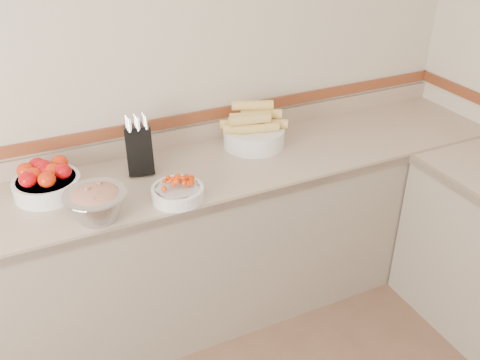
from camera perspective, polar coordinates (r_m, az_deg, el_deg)
name	(u,v)px	position (r m, az deg, el deg)	size (l,w,h in m)	color
back_wall	(120,83)	(2.75, -12.68, 10.04)	(4.00, 4.00, 0.00)	beige
counter_back	(154,256)	(2.88, -9.20, -7.96)	(4.00, 0.65, 1.08)	tan
knife_block	(139,149)	(2.68, -10.71, 3.30)	(0.16, 0.18, 0.31)	black
tomato_bowl	(46,181)	(2.63, -20.00, -0.06)	(0.31, 0.31, 0.15)	white
cherry_tomato_bowl	(178,191)	(2.46, -6.66, -1.15)	(0.24, 0.24, 0.13)	white
corn_bowl	(254,131)	(2.92, 1.47, 5.22)	(0.37, 0.34, 0.25)	white
rhubarb_bowl	(96,203)	(2.37, -15.09, -2.34)	(0.28, 0.28, 0.16)	#B2B2BA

